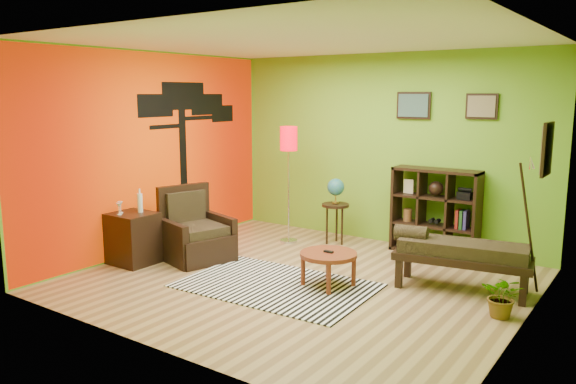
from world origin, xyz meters
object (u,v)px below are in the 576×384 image
Objects in this scene: coffee_table at (328,257)px; potted_plant at (503,301)px; cube_shelf at (436,212)px; side_cabinet at (133,238)px; armchair at (195,237)px; bench at (459,252)px; floor_lamp at (289,149)px; globe_table at (336,195)px.

potted_plant is (1.91, 0.20, -0.18)m from coffee_table.
side_cabinet is at bearing -139.10° from cube_shelf.
bench is at bearing 13.86° from armchair.
side_cabinet is 2.55m from floor_lamp.
cube_shelf reaches higher than armchair.
potted_plant is at bearing 11.14° from side_cabinet.
coffee_table is 2.05m from armchair.
bench is (3.85, 1.43, 0.10)m from side_cabinet.
floor_lamp is 3.82m from potted_plant.
floor_lamp is at bearing 161.07° from potted_plant.
coffee_table is 0.67× the size of globe_table.
armchair is at bearing 48.80° from side_cabinet.
floor_lamp is at bearing 69.68° from armchair.
cube_shelf is (0.53, 2.01, 0.25)m from coffee_table.
floor_lamp is at bearing 167.24° from bench.
globe_table is 2.20× the size of potted_plant.
bench reaches higher than coffee_table.
cube_shelf is at bearing 12.63° from globe_table.
bench is 0.88m from potted_plant.
armchair is 3.33m from cube_shelf.
coffee_table is 0.38× the size of floor_lamp.
side_cabinet is at bearing -131.20° from armchair.
side_cabinet is 4.11m from bench.
armchair is 0.57× the size of floor_lamp.
side_cabinet is 1.01× the size of globe_table.
floor_lamp is at bearing -162.64° from cube_shelf.
armchair is 3.97m from potted_plant.
side_cabinet reaches higher than potted_plant.
armchair reaches higher than bench.
floor_lamp is at bearing 62.53° from side_cabinet.
bench is (2.78, -0.63, -0.96)m from floor_lamp.
side_cabinet is at bearing -159.66° from bench.
armchair is 0.81m from side_cabinet.
armchair is 0.64× the size of bench.
globe_table is at bearing 54.55° from side_cabinet.
armchair is at bearing -110.32° from floor_lamp.
potted_plant is at bearing -40.39° from bench.
coffee_table is 0.67× the size of side_cabinet.
side_cabinet is at bearing -165.15° from coffee_table.
armchair reaches higher than globe_table.
potted_plant is at bearing 3.97° from armchair.
coffee_table is 2.67m from side_cabinet.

